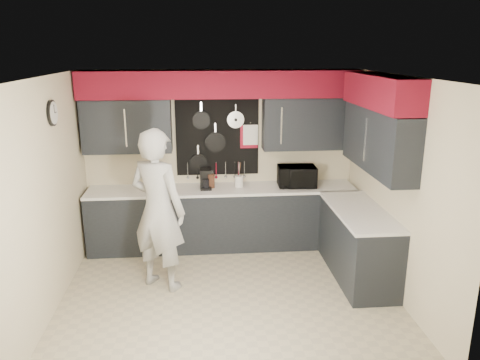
{
  "coord_description": "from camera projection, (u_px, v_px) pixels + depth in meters",
  "views": [
    {
      "loc": [
        -0.31,
        -5.09,
        2.9
      ],
      "look_at": [
        0.18,
        0.5,
        1.3
      ],
      "focal_mm": 35.0,
      "sensor_mm": 36.0,
      "label": 1
    }
  ],
  "objects": [
    {
      "name": "base_cabinets",
      "position": [
        258.0,
        224.0,
        6.7
      ],
      "size": [
        3.95,
        2.2,
        0.92
      ],
      "color": "black",
      "rests_on": "ground"
    },
    {
      "name": "ground",
      "position": [
        229.0,
        294.0,
        5.7
      ],
      "size": [
        4.0,
        4.0,
        0.0
      ],
      "primitive_type": "plane",
      "color": "tan",
      "rests_on": "ground"
    },
    {
      "name": "left_wall_assembly",
      "position": [
        49.0,
        194.0,
        5.18
      ],
      "size": [
        0.05,
        3.5,
        2.6
      ],
      "color": "beige",
      "rests_on": "ground"
    },
    {
      "name": "microwave",
      "position": [
        297.0,
        176.0,
        6.87
      ],
      "size": [
        0.56,
        0.39,
        0.3
      ],
      "primitive_type": "imported",
      "rotation": [
        0.0,
        0.0,
        -0.04
      ],
      "color": "black",
      "rests_on": "base_cabinets"
    },
    {
      "name": "coffee_maker",
      "position": [
        206.0,
        178.0,
        6.76
      ],
      "size": [
        0.17,
        0.2,
        0.3
      ],
      "rotation": [
        0.0,
        0.0,
        0.02
      ],
      "color": "black",
      "rests_on": "base_cabinets"
    },
    {
      "name": "knife_block",
      "position": [
        211.0,
        181.0,
        6.83
      ],
      "size": [
        0.1,
        0.1,
        0.2
      ],
      "primitive_type": "cube",
      "rotation": [
        0.0,
        0.0,
        0.14
      ],
      "color": "#3A1A12",
      "rests_on": "base_cabinets"
    },
    {
      "name": "back_wall_assembly",
      "position": [
        222.0,
        112.0,
        6.68
      ],
      "size": [
        4.0,
        0.36,
        2.6
      ],
      "color": "beige",
      "rests_on": "ground"
    },
    {
      "name": "right_wall_assembly",
      "position": [
        381.0,
        131.0,
        5.57
      ],
      "size": [
        0.36,
        3.5,
        2.6
      ],
      "color": "beige",
      "rests_on": "ground"
    },
    {
      "name": "utensil_crock",
      "position": [
        239.0,
        181.0,
        6.86
      ],
      "size": [
        0.13,
        0.13,
        0.17
      ],
      "primitive_type": "cylinder",
      "color": "white",
      "rests_on": "base_cabinets"
    },
    {
      "name": "person",
      "position": [
        158.0,
        210.0,
        5.64
      ],
      "size": [
        0.88,
        0.79,
        2.01
      ],
      "primitive_type": "imported",
      "rotation": [
        0.0,
        0.0,
        2.59
      ],
      "color": "#B0B0AE",
      "rests_on": "ground"
    }
  ]
}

